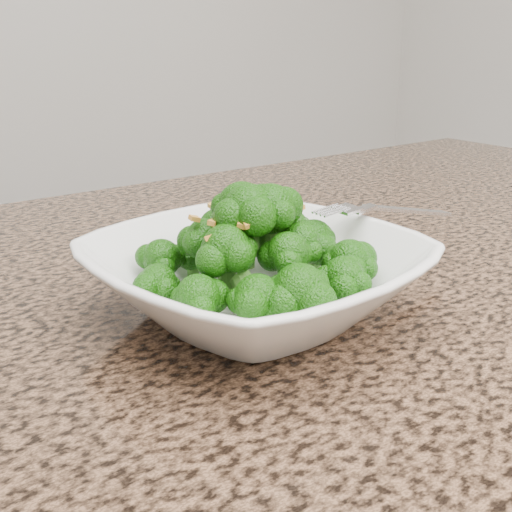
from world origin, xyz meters
TOP-DOWN VIEW (x-y plane):
  - granite_counter at (0.00, 0.30)m, footprint 1.64×1.04m
  - bowl at (-0.05, 0.34)m, footprint 0.28×0.28m
  - broccoli_pile at (-0.05, 0.34)m, footprint 0.22×0.22m
  - garlic_topping at (-0.05, 0.34)m, footprint 0.13×0.13m
  - fork at (0.08, 0.34)m, footprint 0.19×0.03m

SIDE VIEW (x-z plane):
  - granite_counter at x=0.00m, z-range 0.87..0.90m
  - bowl at x=-0.05m, z-range 0.90..0.96m
  - fork at x=0.08m, z-range 0.96..0.97m
  - broccoli_pile at x=-0.05m, z-range 0.96..1.03m
  - garlic_topping at x=-0.05m, z-range 1.03..1.04m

